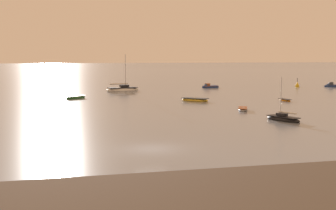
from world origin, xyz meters
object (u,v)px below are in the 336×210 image
rowboat_moored_5 (285,100)px  motorboat_moored_2 (332,86)px  rowboat_moored_0 (243,109)px  motorboat_moored_1 (208,87)px  channel_buoy (297,85)px  sailboat_moored_1 (123,89)px  rowboat_moored_4 (76,97)px  sailboat_moored_0 (283,119)px  rowboat_moored_2 (195,100)px

rowboat_moored_5 → motorboat_moored_2: 38.13m
rowboat_moored_0 → motorboat_moored_2: 53.50m
motorboat_moored_1 → channel_buoy: 21.47m
rowboat_moored_0 → rowboat_moored_5: rowboat_moored_0 is taller
sailboat_moored_1 → motorboat_moored_1: 20.89m
motorboat_moored_2 → channel_buoy: (-8.25, 1.51, 0.20)m
rowboat_moored_4 → motorboat_moored_1: size_ratio=0.94×
sailboat_moored_1 → rowboat_moored_4: sailboat_moored_1 is taller
motorboat_moored_1 → rowboat_moored_5: bearing=81.3°
sailboat_moored_0 → rowboat_moored_4: sailboat_moored_0 is taller
sailboat_moored_1 → rowboat_moored_5: 34.99m
motorboat_moored_1 → sailboat_moored_1: bearing=-0.9°
sailboat_moored_0 → rowboat_moored_4: bearing=13.3°
sailboat_moored_0 → rowboat_moored_4: 39.45m
rowboat_moored_0 → rowboat_moored_4: bearing=67.2°
rowboat_moored_0 → rowboat_moored_4: rowboat_moored_4 is taller
rowboat_moored_2 → rowboat_moored_4: bearing=-163.5°
motorboat_moored_1 → channel_buoy: size_ratio=1.88×
sailboat_moored_1 → rowboat_moored_5: (23.18, -26.21, -0.22)m
sailboat_moored_0 → sailboat_moored_1: 47.97m
motorboat_moored_1 → motorboat_moored_2: size_ratio=0.93×
sailboat_moored_1 → channel_buoy: bearing=-11.2°
rowboat_moored_5 → motorboat_moored_2: size_ratio=0.63×
rowboat_moored_0 → motorboat_moored_2: size_ratio=0.78×
sailboat_moored_1 → rowboat_moored_5: bearing=-63.1°
sailboat_moored_0 → motorboat_moored_1: sailboat_moored_0 is taller
rowboat_moored_5 → sailboat_moored_0: bearing=147.2°
rowboat_moored_4 → channel_buoy: size_ratio=1.78×
sailboat_moored_0 → rowboat_moored_5: bearing=-49.7°
rowboat_moored_0 → rowboat_moored_4: (-21.57, 22.43, 0.03)m
rowboat_moored_2 → motorboat_moored_2: size_ratio=0.97×
motorboat_moored_1 → rowboat_moored_2: bearing=53.3°
rowboat_moored_2 → rowboat_moored_5: rowboat_moored_2 is taller
rowboat_moored_2 → motorboat_moored_1: bearing=109.8°
sailboat_moored_1 → sailboat_moored_0: bearing=-90.0°
channel_buoy → rowboat_moored_4: bearing=-162.6°
rowboat_moored_0 → channel_buoy: 49.10m
rowboat_moored_2 → motorboat_moored_2: bearing=72.7°
sailboat_moored_1 → motorboat_moored_1: sailboat_moored_1 is taller
rowboat_moored_2 → channel_buoy: 41.67m
rowboat_moored_4 → motorboat_moored_1: (30.44, 18.53, 0.06)m
motorboat_moored_2 → rowboat_moored_4: bearing=41.3°
motorboat_moored_1 → channel_buoy: (21.35, -2.27, 0.22)m
motorboat_moored_1 → channel_buoy: channel_buoy is taller
sailboat_moored_1 → rowboat_moored_5: size_ratio=2.74×
motorboat_moored_2 → sailboat_moored_0: bearing=78.8°
sailboat_moored_1 → motorboat_moored_2: sailboat_moored_1 is taller
rowboat_moored_0 → rowboat_moored_2: 13.52m
motorboat_moored_2 → rowboat_moored_5: bearing=72.9°
motorboat_moored_2 → rowboat_moored_0: bearing=71.5°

